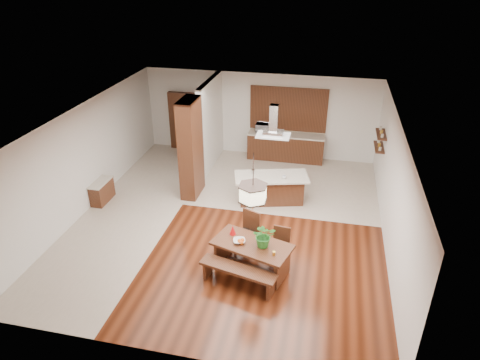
% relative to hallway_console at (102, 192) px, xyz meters
% --- Properties ---
extents(room_shell, '(9.00, 9.04, 2.92)m').
position_rel_hallway_console_xyz_m(room_shell, '(3.81, -0.20, 1.75)').
color(room_shell, '#3C170A').
rests_on(room_shell, ground).
extents(tile_hallway, '(2.50, 9.00, 0.01)m').
position_rel_hallway_console_xyz_m(tile_hallway, '(1.06, -0.20, -0.31)').
color(tile_hallway, beige).
rests_on(tile_hallway, ground).
extents(tile_kitchen, '(5.50, 4.00, 0.01)m').
position_rel_hallway_console_xyz_m(tile_kitchen, '(5.06, 2.30, -0.31)').
color(tile_kitchen, beige).
rests_on(tile_kitchen, ground).
extents(soffit_band, '(8.00, 9.00, 0.02)m').
position_rel_hallway_console_xyz_m(soffit_band, '(3.81, -0.20, 2.57)').
color(soffit_band, '#432010').
rests_on(soffit_band, room_shell).
extents(partition_pier, '(0.45, 1.00, 2.90)m').
position_rel_hallway_console_xyz_m(partition_pier, '(2.41, 1.00, 1.14)').
color(partition_pier, '#33190E').
rests_on(partition_pier, ground).
extents(partition_stub, '(0.18, 2.40, 2.90)m').
position_rel_hallway_console_xyz_m(partition_stub, '(2.41, 3.10, 1.14)').
color(partition_stub, silver).
rests_on(partition_stub, ground).
extents(hallway_console, '(0.37, 0.88, 0.63)m').
position_rel_hallway_console_xyz_m(hallway_console, '(0.00, 0.00, 0.00)').
color(hallway_console, '#33190E').
rests_on(hallway_console, ground).
extents(hallway_doorway, '(1.10, 0.20, 2.10)m').
position_rel_hallway_console_xyz_m(hallway_doorway, '(1.11, 4.20, 0.74)').
color(hallway_doorway, '#33190E').
rests_on(hallway_doorway, ground).
extents(rear_counter, '(2.60, 0.62, 0.95)m').
position_rel_hallway_console_xyz_m(rear_counter, '(4.81, 4.00, 0.16)').
color(rear_counter, '#33190E').
rests_on(rear_counter, ground).
extents(kitchen_window, '(2.60, 0.08, 1.50)m').
position_rel_hallway_console_xyz_m(kitchen_window, '(4.81, 4.26, 1.44)').
color(kitchen_window, olive).
rests_on(kitchen_window, room_shell).
extents(shelf_lower, '(0.26, 0.90, 0.04)m').
position_rel_hallway_console_xyz_m(shelf_lower, '(7.68, 2.40, 1.08)').
color(shelf_lower, '#33190E').
rests_on(shelf_lower, room_shell).
extents(shelf_upper, '(0.26, 0.90, 0.04)m').
position_rel_hallway_console_xyz_m(shelf_upper, '(7.68, 2.40, 1.49)').
color(shelf_upper, '#33190E').
rests_on(shelf_upper, room_shell).
extents(dining_table, '(1.90, 1.33, 0.72)m').
position_rel_hallway_console_xyz_m(dining_table, '(4.80, -2.10, 0.21)').
color(dining_table, '#33190E').
rests_on(dining_table, ground).
extents(dining_bench, '(1.75, 0.76, 0.48)m').
position_rel_hallway_console_xyz_m(dining_bench, '(4.61, -2.69, -0.08)').
color(dining_bench, '#33190E').
rests_on(dining_bench, ground).
extents(dining_chair_left, '(0.61, 0.61, 1.05)m').
position_rel_hallway_console_xyz_m(dining_chair_left, '(4.54, -1.47, 0.21)').
color(dining_chair_left, '#33190E').
rests_on(dining_chair_left, ground).
extents(dining_chair_right, '(0.44, 0.44, 0.89)m').
position_rel_hallway_console_xyz_m(dining_chair_right, '(5.36, -1.72, 0.13)').
color(dining_chair_right, '#33190E').
rests_on(dining_chair_right, ground).
extents(pendant_lantern, '(0.64, 0.64, 1.31)m').
position_rel_hallway_console_xyz_m(pendant_lantern, '(4.80, -2.10, 1.93)').
color(pendant_lantern, beige).
rests_on(pendant_lantern, room_shell).
extents(foliage_plant, '(0.58, 0.54, 0.54)m').
position_rel_hallway_console_xyz_m(foliage_plant, '(5.06, -2.12, 0.67)').
color(foliage_plant, '#287426').
rests_on(foliage_plant, dining_table).
extents(fruit_bowl, '(0.33, 0.33, 0.07)m').
position_rel_hallway_console_xyz_m(fruit_bowl, '(4.51, -2.10, 0.43)').
color(fruit_bowl, beige).
rests_on(fruit_bowl, dining_table).
extents(napkin_cone, '(0.15, 0.15, 0.23)m').
position_rel_hallway_console_xyz_m(napkin_cone, '(4.30, -1.83, 0.52)').
color(napkin_cone, '#BC0D0E').
rests_on(napkin_cone, dining_table).
extents(gold_ornament, '(0.08, 0.08, 0.09)m').
position_rel_hallway_console_xyz_m(gold_ornament, '(5.32, -2.40, 0.45)').
color(gold_ornament, gold).
rests_on(gold_ornament, dining_table).
extents(kitchen_island, '(2.21, 1.38, 0.85)m').
position_rel_hallway_console_xyz_m(kitchen_island, '(4.76, 1.01, 0.12)').
color(kitchen_island, '#33190E').
rests_on(kitchen_island, ground).
extents(range_hood, '(0.90, 0.55, 0.87)m').
position_rel_hallway_console_xyz_m(range_hood, '(4.76, 1.02, 2.15)').
color(range_hood, silver).
rests_on(range_hood, room_shell).
extents(island_cup, '(0.15, 0.15, 0.09)m').
position_rel_hallway_console_xyz_m(island_cup, '(5.12, 0.89, 0.58)').
color(island_cup, silver).
rests_on(island_cup, kitchen_island).
extents(microwave, '(0.58, 0.40, 0.31)m').
position_rel_hallway_console_xyz_m(microwave, '(4.05, 4.00, 0.79)').
color(microwave, silver).
rests_on(microwave, rear_counter).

